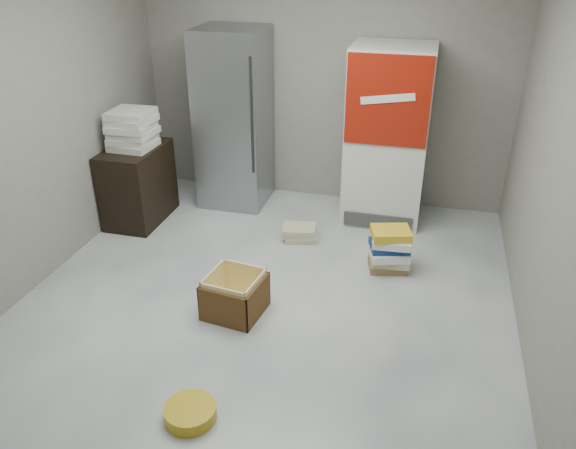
# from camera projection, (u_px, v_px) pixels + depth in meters

# --- Properties ---
(ground) EXTENTS (5.00, 5.00, 0.00)m
(ground) POSITION_uv_depth(u_px,v_px,m) (257.00, 320.00, 4.46)
(ground) COLOR silver
(ground) RESTS_ON ground
(room_shell) EXTENTS (4.04, 5.04, 2.82)m
(room_shell) POSITION_uv_depth(u_px,v_px,m) (249.00, 95.00, 3.63)
(room_shell) COLOR gray
(room_shell) RESTS_ON ground
(steel_fridge) EXTENTS (0.70, 0.72, 1.90)m
(steel_fridge) POSITION_uv_depth(u_px,v_px,m) (234.00, 119.00, 6.06)
(steel_fridge) COLOR #95979C
(steel_fridge) RESTS_ON ground
(coke_cooler) EXTENTS (0.80, 0.73, 1.80)m
(coke_cooler) POSITION_uv_depth(u_px,v_px,m) (387.00, 136.00, 5.70)
(coke_cooler) COLOR silver
(coke_cooler) RESTS_ON ground
(wood_shelf) EXTENTS (0.50, 0.80, 0.80)m
(wood_shelf) POSITION_uv_depth(u_px,v_px,m) (138.00, 184.00, 5.87)
(wood_shelf) COLOR black
(wood_shelf) RESTS_ON ground
(supply_box_stack) EXTENTS (0.44, 0.43, 0.39)m
(supply_box_stack) POSITION_uv_depth(u_px,v_px,m) (132.00, 129.00, 5.59)
(supply_box_stack) COLOR white
(supply_box_stack) RESTS_ON wood_shelf
(phonebook_stack_main) EXTENTS (0.41, 0.38, 0.42)m
(phonebook_stack_main) POSITION_uv_depth(u_px,v_px,m) (390.00, 250.00, 5.03)
(phonebook_stack_main) COLOR olive
(phonebook_stack_main) RESTS_ON ground
(phonebook_stack_side) EXTENTS (0.38, 0.33, 0.14)m
(phonebook_stack_side) POSITION_uv_depth(u_px,v_px,m) (300.00, 233.00, 5.61)
(phonebook_stack_side) COLOR #B9B186
(phonebook_stack_side) RESTS_ON ground
(cardboard_box) EXTENTS (0.49, 0.49, 0.35)m
(cardboard_box) POSITION_uv_depth(u_px,v_px,m) (235.00, 297.00, 4.49)
(cardboard_box) COLOR gold
(cardboard_box) RESTS_ON ground
(bucket_lid) EXTENTS (0.39, 0.39, 0.09)m
(bucket_lid) POSITION_uv_depth(u_px,v_px,m) (190.00, 412.00, 3.54)
(bucket_lid) COLOR gold
(bucket_lid) RESTS_ON ground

